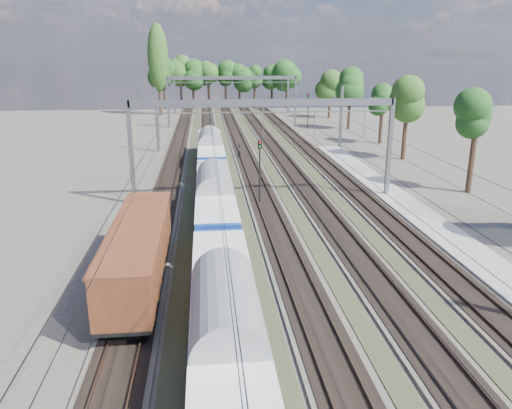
{
  "coord_description": "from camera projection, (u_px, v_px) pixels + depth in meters",
  "views": [
    {
      "loc": [
        -5.12,
        -13.26,
        12.69
      ],
      "look_at": [
        -1.77,
        19.35,
        2.8
      ],
      "focal_mm": 35.0,
      "sensor_mm": 36.0,
      "label": 1
    }
  ],
  "objects": [
    {
      "name": "track_bed",
      "position": [
        249.0,
        164.0,
        59.63
      ],
      "size": [
        21.0,
        130.0,
        0.34
      ],
      "color": "#47423A",
      "rests_on": "ground"
    },
    {
      "name": "catenary",
      "position": [
        246.0,
        105.0,
        65.16
      ],
      "size": [
        25.65,
        130.0,
        9.0
      ],
      "color": "slate",
      "rests_on": "ground"
    },
    {
      "name": "platform",
      "position": [
        439.0,
        231.0,
        36.98
      ],
      "size": [
        3.0,
        70.0,
        0.3
      ],
      "primitive_type": "cube",
      "color": "gray",
      "rests_on": "ground"
    },
    {
      "name": "worker",
      "position": [
        240.0,
        151.0,
        63.43
      ],
      "size": [
        0.58,
        0.72,
        1.73
      ],
      "primitive_type": "imported",
      "rotation": [
        0.0,
        0.0,
        1.27
      ],
      "color": "black",
      "rests_on": "ground"
    },
    {
      "name": "signal_near",
      "position": [
        260.0,
        164.0,
        43.21
      ],
      "size": [
        0.38,
        0.35,
        5.63
      ],
      "rotation": [
        0.0,
        0.0,
        -0.2
      ],
      "color": "black",
      "rests_on": "ground"
    },
    {
      "name": "freight_boxcar",
      "position": [
        139.0,
        250.0,
        27.95
      ],
      "size": [
        2.83,
        13.67,
        3.52
      ],
      "color": "black",
      "rests_on": "ground"
    },
    {
      "name": "emu_train",
      "position": [
        215.0,
        192.0,
        38.66
      ],
      "size": [
        2.88,
        60.89,
        4.21
      ],
      "color": "black",
      "rests_on": "ground"
    },
    {
      "name": "tree_belt",
      "position": [
        246.0,
        77.0,
        107.63
      ],
      "size": [
        39.61,
        98.87,
        11.81
      ],
      "color": "black",
      "rests_on": "ground"
    },
    {
      "name": "poplar",
      "position": [
        158.0,
        58.0,
        105.27
      ],
      "size": [
        4.4,
        4.4,
        19.04
      ],
      "color": "black",
      "rests_on": "ground"
    },
    {
      "name": "signal_far",
      "position": [
        308.0,
        106.0,
        88.35
      ],
      "size": [
        0.44,
        0.4,
        6.17
      ],
      "rotation": [
        0.0,
        0.0,
        0.35
      ],
      "color": "black",
      "rests_on": "ground"
    }
  ]
}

